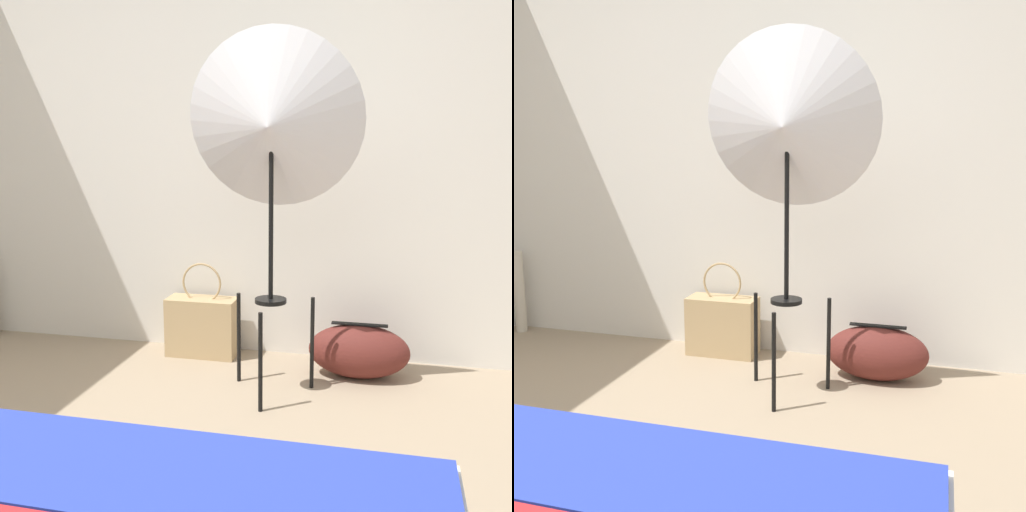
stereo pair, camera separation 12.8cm
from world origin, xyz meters
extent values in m
cube|color=silver|center=(0.00, 2.15, 1.30)|extent=(8.00, 0.05, 2.60)
cube|color=#283DAD|center=(0.34, 0.10, 0.39)|extent=(1.36, 0.42, 0.04)
cylinder|color=black|center=(0.28, 1.33, 0.23)|extent=(0.02, 0.02, 0.46)
cylinder|color=black|center=(0.10, 1.65, 0.23)|extent=(0.02, 0.02, 0.46)
cylinder|color=black|center=(0.47, 1.65, 0.23)|extent=(0.02, 0.02, 0.46)
cylinder|color=black|center=(0.28, 1.54, 0.46)|extent=(0.15, 0.15, 0.02)
cylinder|color=black|center=(0.28, 1.54, 0.87)|extent=(0.02, 0.02, 0.82)
cone|color=silver|center=(0.28, 1.54, 1.28)|extent=(0.83, 0.36, 0.85)
cube|color=tan|center=(-0.21, 1.98, 0.17)|extent=(0.39, 0.18, 0.33)
torus|color=tan|center=(-0.21, 1.98, 0.42)|extent=(0.23, 0.01, 0.23)
ellipsoid|color=#5B231E|center=(0.68, 1.85, 0.14)|extent=(0.52, 0.28, 0.28)
cube|color=black|center=(0.68, 1.85, 0.28)|extent=(0.29, 0.04, 0.01)
camera|label=1|loc=(0.85, -1.14, 1.17)|focal=42.00mm
camera|label=2|loc=(0.98, -1.11, 1.17)|focal=42.00mm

